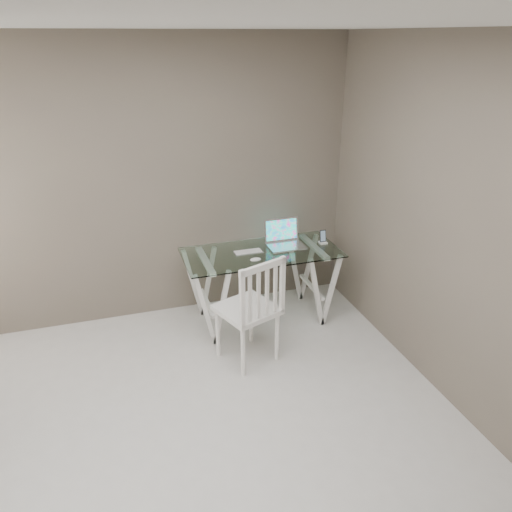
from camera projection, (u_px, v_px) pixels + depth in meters
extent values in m
plane|color=beige|center=(205.00, 474.00, 3.29)|extent=(4.50, 4.50, 0.00)
cube|color=white|center=(179.00, 23.00, 2.19)|extent=(4.00, 4.50, 0.02)
cube|color=#645A4F|center=(147.00, 186.00, 4.70)|extent=(4.00, 0.02, 2.70)
cube|color=#645A4F|center=(492.00, 250.00, 3.30)|extent=(0.02, 4.50, 2.70)
cube|color=silver|center=(261.00, 252.00, 4.79)|extent=(1.50, 0.70, 0.01)
cube|color=white|center=(207.00, 295.00, 4.79)|extent=(0.24, 0.62, 0.72)
cube|color=white|center=(312.00, 280.00, 5.09)|extent=(0.24, 0.62, 0.72)
cube|color=white|center=(247.00, 309.00, 4.29)|extent=(0.59, 0.59, 0.04)
cylinder|color=white|center=(243.00, 352.00, 4.15)|extent=(0.04, 0.04, 0.47)
cylinder|color=white|center=(277.00, 337.00, 4.36)|extent=(0.04, 0.04, 0.47)
cylinder|color=white|center=(218.00, 333.00, 4.42)|extent=(0.04, 0.04, 0.47)
cylinder|color=white|center=(251.00, 319.00, 4.63)|extent=(0.04, 0.04, 0.47)
cube|color=white|center=(263.00, 292.00, 4.03)|extent=(0.44, 0.19, 0.52)
cube|color=silver|center=(286.00, 246.00, 4.89)|extent=(0.35, 0.25, 0.02)
cube|color=#19D899|center=(281.00, 230.00, 4.96)|extent=(0.35, 0.05, 0.23)
cube|color=silver|center=(248.00, 252.00, 4.77)|extent=(0.28, 0.12, 0.01)
ellipsoid|color=white|center=(255.00, 260.00, 4.58)|extent=(0.10, 0.06, 0.03)
cube|color=white|center=(323.00, 243.00, 4.98)|extent=(0.07, 0.07, 0.02)
cube|color=black|center=(323.00, 236.00, 4.96)|extent=(0.06, 0.03, 0.12)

